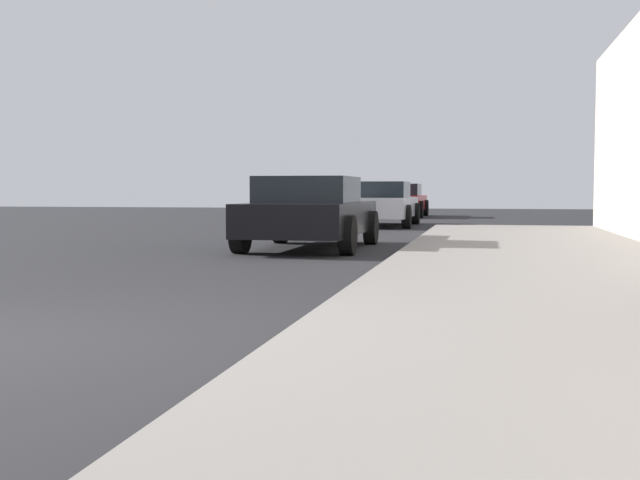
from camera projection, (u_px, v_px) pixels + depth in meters
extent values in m
cube|color=gray|center=(619.00, 361.00, 4.53)|extent=(4.00, 32.00, 0.15)
cube|color=black|center=(311.00, 218.00, 14.14)|extent=(1.78, 4.09, 0.55)
cube|color=black|center=(308.00, 190.00, 13.91)|extent=(1.57, 1.84, 0.45)
cylinder|color=black|center=(281.00, 227.00, 15.62)|extent=(0.22, 0.64, 0.64)
cylinder|color=black|center=(371.00, 228.00, 15.26)|extent=(0.22, 0.64, 0.64)
cylinder|color=black|center=(240.00, 234.00, 13.06)|extent=(0.22, 0.64, 0.64)
cylinder|color=black|center=(348.00, 235.00, 12.70)|extent=(0.22, 0.64, 0.64)
cube|color=#B7B7BF|center=(381.00, 207.00, 23.01)|extent=(1.78, 4.40, 0.55)
cube|color=black|center=(380.00, 190.00, 22.76)|extent=(1.56, 1.98, 0.45)
cylinder|color=black|center=(358.00, 213.00, 24.58)|extent=(0.22, 0.64, 0.64)
cylinder|color=black|center=(416.00, 214.00, 24.22)|extent=(0.22, 0.64, 0.64)
cylinder|color=black|center=(342.00, 216.00, 21.83)|extent=(0.22, 0.64, 0.64)
cylinder|color=black|center=(407.00, 217.00, 21.47)|extent=(0.22, 0.64, 0.64)
cube|color=red|center=(399.00, 203.00, 30.92)|extent=(1.84, 4.25, 0.55)
cube|color=black|center=(398.00, 190.00, 30.68)|extent=(1.62, 1.91, 0.45)
cylinder|color=black|center=(380.00, 208.00, 32.45)|extent=(0.22, 0.64, 0.64)
cylinder|color=black|center=(425.00, 208.00, 32.08)|extent=(0.22, 0.64, 0.64)
cylinder|color=black|center=(370.00, 209.00, 29.79)|extent=(0.22, 0.64, 0.64)
cylinder|color=black|center=(420.00, 209.00, 29.42)|extent=(0.22, 0.64, 0.64)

